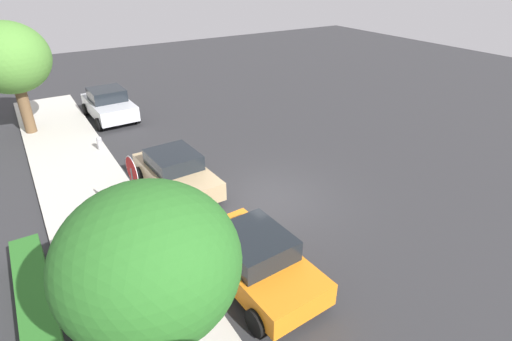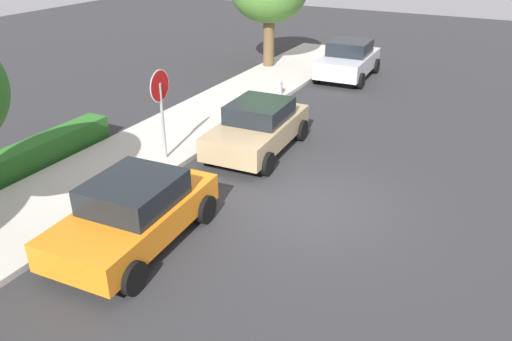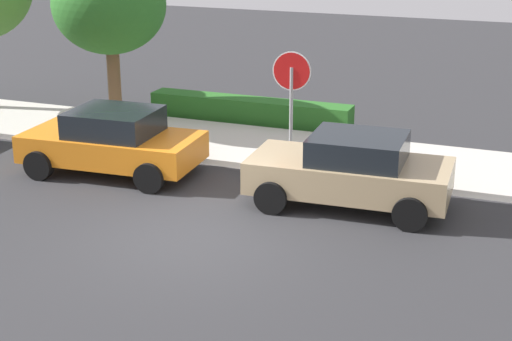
{
  "view_description": "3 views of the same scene",
  "coord_description": "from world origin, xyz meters",
  "views": [
    {
      "loc": [
        -9.72,
        6.61,
        7.32
      ],
      "look_at": [
        -0.27,
        0.73,
        1.42
      ],
      "focal_mm": 28.0,
      "sensor_mm": 36.0,
      "label": 1
    },
    {
      "loc": [
        -9.68,
        -3.66,
        5.93
      ],
      "look_at": [
        -0.29,
        1.26,
        0.71
      ],
      "focal_mm": 35.0,
      "sensor_mm": 36.0,
      "label": 2
    },
    {
      "loc": [
        5.71,
        -11.54,
        5.6
      ],
      "look_at": [
        0.63,
        1.44,
        0.87
      ],
      "focal_mm": 55.0,
      "sensor_mm": 36.0,
      "label": 3
    }
  ],
  "objects": [
    {
      "name": "front_yard_hedge",
      "position": [
        -1.88,
        7.37,
        0.35
      ],
      "size": [
        5.59,
        0.71,
        0.71
      ],
      "color": "#286623",
      "rests_on": "ground_plane"
    },
    {
      "name": "sidewalk_curb",
      "position": [
        0.0,
        5.3,
        0.07
      ],
      "size": [
        32.0,
        3.01,
        0.14
      ],
      "primitive_type": "cube",
      "color": "beige",
      "rests_on": "ground_plane"
    },
    {
      "name": "parked_car_tan",
      "position": [
        2.2,
        2.5,
        0.73
      ],
      "size": [
        3.95,
        2.13,
        1.45
      ],
      "color": "tan",
      "rests_on": "ground_plane"
    },
    {
      "name": "parked_car_silver",
      "position": [
        10.88,
        2.65,
        0.78
      ],
      "size": [
        3.91,
        2.18,
        1.57
      ],
      "color": "silver",
      "rests_on": "ground_plane"
    },
    {
      "name": "ground_plane",
      "position": [
        0.0,
        0.0,
        0.0
      ],
      "size": [
        60.0,
        60.0,
        0.0
      ],
      "primitive_type": "plane",
      "color": "#2D2D30"
    },
    {
      "name": "fire_hydrant",
      "position": [
        6.99,
        4.06,
        0.36
      ],
      "size": [
        0.3,
        0.22,
        0.72
      ],
      "color": "#A5A5A8",
      "rests_on": "ground_plane"
    },
    {
      "name": "stop_sign",
      "position": [
        0.31,
        4.4,
        1.82
      ],
      "size": [
        0.86,
        0.09,
        2.61
      ],
      "color": "gray",
      "rests_on": "ground_plane"
    },
    {
      "name": "parked_car_orange",
      "position": [
        -3.15,
        2.54,
        0.73
      ],
      "size": [
        3.92,
        2.19,
        1.43
      ],
      "color": "orange",
      "rests_on": "ground_plane"
    }
  ]
}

